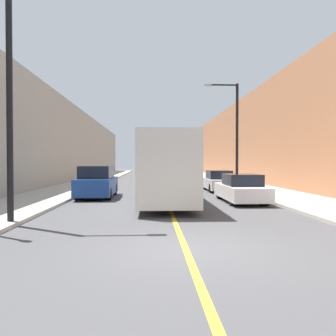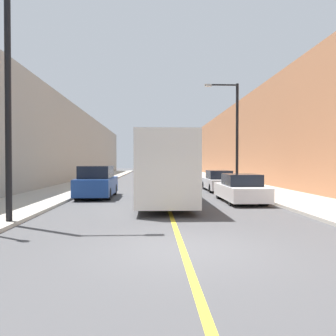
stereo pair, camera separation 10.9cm
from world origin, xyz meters
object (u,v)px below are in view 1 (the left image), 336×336
object	(u,v)px
car_right_near	(241,189)
car_right_mid	(218,182)
bus	(163,167)
parked_suv_left	(97,183)
street_lamp_left	(16,82)
street_lamp_right	(234,129)

from	to	relation	value
car_right_near	car_right_mid	distance (m)	6.47
bus	car_right_near	bearing A→B (deg)	-18.46
car_right_mid	car_right_near	bearing A→B (deg)	-91.35
parked_suv_left	car_right_mid	distance (m)	8.83
street_lamp_left	car_right_near	bearing A→B (deg)	32.44
car_right_mid	street_lamp_left	size ratio (longest dim) A/B	0.58
car_right_mid	street_lamp_left	distance (m)	15.76
bus	parked_suv_left	distance (m)	4.08
bus	parked_suv_left	size ratio (longest dim) A/B	2.71
street_lamp_right	bus	bearing A→B (deg)	-134.08
street_lamp_left	street_lamp_right	size ratio (longest dim) A/B	1.06
parked_suv_left	street_lamp_left	distance (m)	9.17
car_right_mid	street_lamp_right	bearing A→B (deg)	16.72
parked_suv_left	car_right_mid	world-z (taller)	parked_suv_left
parked_suv_left	street_lamp_right	distance (m)	10.72
bus	street_lamp_right	bearing A→B (deg)	45.92
bus	car_right_near	world-z (taller)	bus
parked_suv_left	street_lamp_left	world-z (taller)	street_lamp_left
parked_suv_left	car_right_mid	size ratio (longest dim) A/B	0.97
parked_suv_left	car_right_near	bearing A→B (deg)	-18.06
bus	street_lamp_left	bearing A→B (deg)	-125.59
parked_suv_left	car_right_near	distance (m)	8.15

